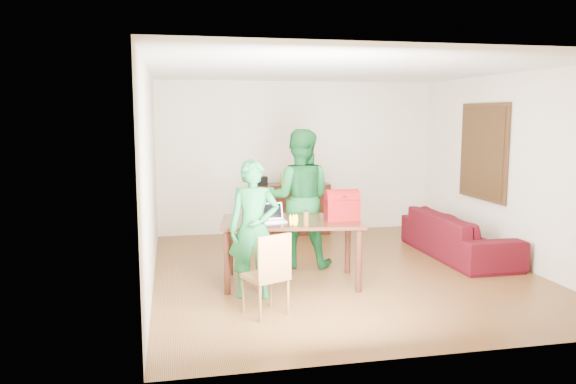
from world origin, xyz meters
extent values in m
cube|color=#472411|center=(0.00, 0.00, -0.05)|extent=(5.00, 5.50, 0.10)
cube|color=white|center=(0.00, 0.00, 2.75)|extent=(5.00, 5.50, 0.10)
cube|color=beige|center=(0.00, 2.80, 1.35)|extent=(5.00, 0.10, 2.70)
cube|color=beige|center=(0.00, -2.80, 1.35)|extent=(5.00, 0.10, 2.70)
cube|color=beige|center=(-2.55, 0.00, 1.35)|extent=(0.10, 5.50, 2.70)
cube|color=beige|center=(2.55, 0.00, 1.35)|extent=(0.10, 5.50, 2.70)
cube|color=#3F2614|center=(2.46, 0.70, 1.55)|extent=(0.04, 1.28, 1.48)
cube|color=#482F15|center=(2.43, 0.70, 1.55)|extent=(0.01, 1.18, 1.36)
cube|color=black|center=(-0.20, 2.51, 0.45)|extent=(1.40, 0.45, 0.90)
cube|color=black|center=(-0.70, 2.51, 0.97)|extent=(0.20, 0.14, 0.14)
cube|color=#B8B9C3|center=(0.25, 2.51, 0.97)|extent=(0.24, 0.22, 0.14)
ellipsoid|color=#18379E|center=(0.25, 2.51, 1.08)|extent=(0.14, 0.14, 0.07)
cube|color=black|center=(-0.79, -0.38, 0.79)|extent=(1.85, 1.22, 0.04)
cylinder|color=black|center=(-1.62, -0.66, 0.39)|extent=(0.08, 0.08, 0.77)
cylinder|color=black|center=(-0.07, -0.90, 0.39)|extent=(0.08, 0.08, 0.77)
cylinder|color=black|center=(-1.50, 0.14, 0.39)|extent=(0.08, 0.08, 0.77)
cylinder|color=black|center=(0.05, -0.09, 0.39)|extent=(0.08, 0.08, 0.77)
cube|color=brown|center=(-1.29, -1.41, 0.42)|extent=(0.53, 0.52, 0.05)
cube|color=brown|center=(-1.22, -1.58, 0.66)|extent=(0.38, 0.19, 0.46)
imported|color=#16632D|center=(-1.33, -0.81, 0.80)|extent=(0.65, 0.49, 1.61)
imported|color=#115020|center=(-0.50, 0.43, 0.96)|extent=(1.11, 0.97, 1.92)
cube|color=white|center=(-1.03, -0.45, 0.82)|extent=(0.32, 0.24, 0.02)
cube|color=black|center=(-1.03, -0.45, 0.93)|extent=(0.31, 0.10, 0.20)
cylinder|color=#503212|center=(-0.69, -0.75, 0.91)|extent=(0.08, 0.08, 0.19)
cube|color=maroon|center=(-0.17, -0.50, 0.96)|extent=(0.42, 0.26, 0.30)
imported|color=#3D0807|center=(1.95, 0.43, 0.32)|extent=(0.87, 2.23, 0.65)
camera|label=1|loc=(-2.24, -7.11, 2.12)|focal=35.00mm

